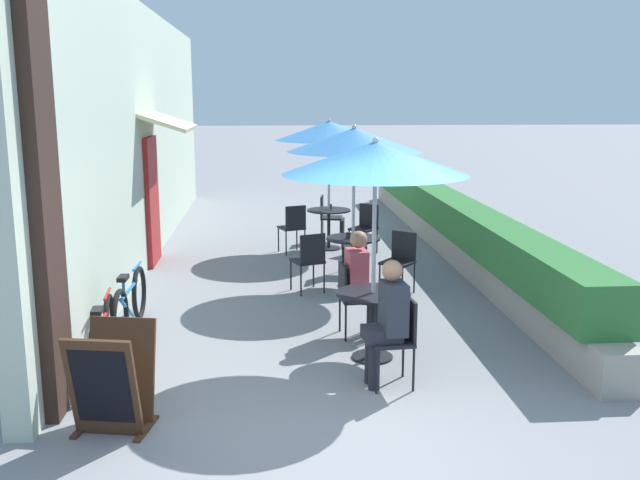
# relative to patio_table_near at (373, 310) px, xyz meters

# --- Properties ---
(ground_plane) EXTENTS (120.00, 120.00, 0.00)m
(ground_plane) POSITION_rel_patio_table_near_xyz_m (-0.60, -1.68, -0.53)
(ground_plane) COLOR gray
(cafe_facade_wall) EXTENTS (0.98, 14.06, 4.20)m
(cafe_facade_wall) POSITION_rel_patio_table_near_xyz_m (-3.14, 5.22, 1.56)
(cafe_facade_wall) COLOR #B2C1AD
(cafe_facade_wall) RESTS_ON ground_plane
(planter_hedge) EXTENTS (0.60, 13.06, 1.01)m
(planter_hedge) POSITION_rel_patio_table_near_xyz_m (2.15, 5.25, 0.00)
(planter_hedge) COLOR gray
(planter_hedge) RESTS_ON ground_plane
(patio_table_near) EXTENTS (0.79, 0.79, 0.73)m
(patio_table_near) POSITION_rel_patio_table_near_xyz_m (0.00, 0.00, 0.00)
(patio_table_near) COLOR black
(patio_table_near) RESTS_ON ground_plane
(patio_umbrella_near) EXTENTS (1.92, 1.92, 2.36)m
(patio_umbrella_near) POSITION_rel_patio_table_near_xyz_m (0.00, 0.00, 1.61)
(patio_umbrella_near) COLOR #B7B7BC
(patio_umbrella_near) RESTS_ON ground_plane
(cafe_chair_near_left) EXTENTS (0.43, 0.43, 0.87)m
(cafe_chair_near_left) POSITION_rel_patio_table_near_xyz_m (0.14, -0.73, -0.02)
(cafe_chair_near_left) COLOR black
(cafe_chair_near_left) RESTS_ON ground_plane
(seated_patron_near_left) EXTENTS (0.43, 0.36, 1.25)m
(seated_patron_near_left) POSITION_rel_patio_table_near_xyz_m (0.03, -0.74, 0.15)
(seated_patron_near_left) COLOR #23232D
(seated_patron_near_left) RESTS_ON ground_plane
(cafe_chair_near_right) EXTENTS (0.43, 0.43, 0.87)m
(cafe_chair_near_right) POSITION_rel_patio_table_near_xyz_m (-0.14, 0.73, -0.02)
(cafe_chair_near_right) COLOR black
(cafe_chair_near_right) RESTS_ON ground_plane
(seated_patron_near_right) EXTENTS (0.43, 0.36, 1.25)m
(seated_patron_near_right) POSITION_rel_patio_table_near_xyz_m (-0.03, 0.74, 0.15)
(seated_patron_near_right) COLOR #23232D
(seated_patron_near_right) RESTS_ON ground_plane
(patio_table_mid) EXTENTS (0.79, 0.79, 0.73)m
(patio_table_mid) POSITION_rel_patio_table_near_xyz_m (0.15, 2.94, 0.00)
(patio_table_mid) COLOR black
(patio_table_mid) RESTS_ON ground_plane
(patio_umbrella_mid) EXTENTS (1.92, 1.92, 2.36)m
(patio_umbrella_mid) POSITION_rel_patio_table_near_xyz_m (0.15, 2.94, 1.61)
(patio_umbrella_mid) COLOR #B7B7BC
(patio_umbrella_mid) RESTS_ON ground_plane
(cafe_chair_mid_left) EXTENTS (0.46, 0.46, 0.87)m
(cafe_chair_mid_left) POSITION_rel_patio_table_near_xyz_m (0.19, 3.68, -0.02)
(cafe_chair_mid_left) COLOR black
(cafe_chair_mid_left) RESTS_ON ground_plane
(cafe_chair_mid_right) EXTENTS (0.52, 0.52, 0.87)m
(cafe_chair_mid_right) POSITION_rel_patio_table_near_xyz_m (-0.51, 2.60, -0.02)
(cafe_chair_mid_right) COLOR black
(cafe_chair_mid_right) RESTS_ON ground_plane
(cafe_chair_mid_back) EXTENTS (0.56, 0.56, 0.87)m
(cafe_chair_mid_back) POSITION_rel_patio_table_near_xyz_m (0.77, 2.54, -0.02)
(cafe_chair_mid_back) COLOR black
(cafe_chair_mid_back) RESTS_ON ground_plane
(coffee_cup_mid) EXTENTS (0.07, 0.07, 0.09)m
(coffee_cup_mid) POSITION_rel_patio_table_near_xyz_m (0.06, 2.87, 0.24)
(coffee_cup_mid) COLOR #232328
(coffee_cup_mid) RESTS_ON patio_table_mid
(patio_table_far) EXTENTS (0.79, 0.79, 0.73)m
(patio_table_far) POSITION_rel_patio_table_near_xyz_m (0.02, 5.53, 0.00)
(patio_table_far) COLOR black
(patio_table_far) RESTS_ON ground_plane
(patio_umbrella_far) EXTENTS (1.92, 1.92, 2.36)m
(patio_umbrella_far) POSITION_rel_patio_table_near_xyz_m (0.02, 5.53, 1.61)
(patio_umbrella_far) COLOR #B7B7BC
(patio_umbrella_far) RESTS_ON ground_plane
(cafe_chair_far_left) EXTENTS (0.46, 0.46, 0.87)m
(cafe_chair_far_left) POSITION_rel_patio_table_near_xyz_m (0.06, 6.27, -0.02)
(cafe_chair_far_left) COLOR black
(cafe_chair_far_left) RESTS_ON ground_plane
(cafe_chair_far_right) EXTENTS (0.52, 0.52, 0.87)m
(cafe_chair_far_right) POSITION_rel_patio_table_near_xyz_m (-0.64, 5.20, -0.02)
(cafe_chair_far_right) COLOR black
(cafe_chair_far_right) RESTS_ON ground_plane
(cafe_chair_far_back) EXTENTS (0.56, 0.56, 0.87)m
(cafe_chair_far_back) POSITION_rel_patio_table_near_xyz_m (0.64, 5.12, -0.02)
(cafe_chair_far_back) COLOR black
(cafe_chair_far_back) RESTS_ON ground_plane
(coffee_cup_far) EXTENTS (0.07, 0.07, 0.09)m
(coffee_cup_far) POSITION_rel_patio_table_near_xyz_m (0.05, 5.62, 0.24)
(coffee_cup_far) COLOR #232328
(coffee_cup_far) RESTS_ON patio_table_far
(bicycle_leaning) EXTENTS (0.21, 1.71, 0.73)m
(bicycle_leaning) POSITION_rel_patio_table_near_xyz_m (-2.80, -0.09, -0.20)
(bicycle_leaning) COLOR black
(bicycle_leaning) RESTS_ON ground_plane
(bicycle_second) EXTENTS (0.11, 1.74, 0.76)m
(bicycle_second) POSITION_rel_patio_table_near_xyz_m (-2.74, 1.06, -0.18)
(bicycle_second) COLOR black
(bicycle_second) RESTS_ON ground_plane
(menu_board) EXTENTS (0.69, 0.73, 0.89)m
(menu_board) POSITION_rel_patio_table_near_xyz_m (-2.42, -1.47, -0.09)
(menu_board) COLOR #422819
(menu_board) RESTS_ON ground_plane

